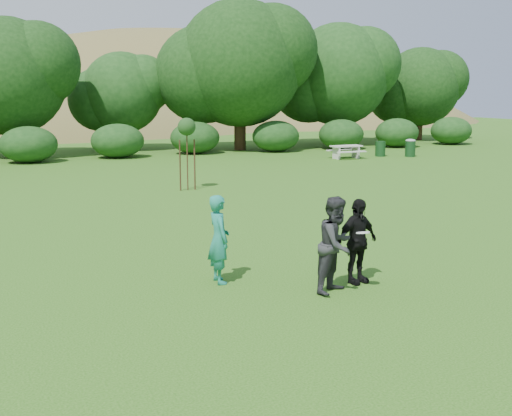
{
  "coord_description": "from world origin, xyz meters",
  "views": [
    {
      "loc": [
        -6.23,
        -10.97,
        3.94
      ],
      "look_at": [
        0.0,
        3.0,
        1.1
      ],
      "focal_mm": 45.0,
      "sensor_mm": 36.0,
      "label": 1
    }
  ],
  "objects_px": {
    "player_grey": "(336,245)",
    "trash_can_lidded": "(410,148)",
    "trash_can_near": "(380,149)",
    "picnic_table": "(346,150)",
    "player_teal": "(219,239)",
    "player_black": "(357,241)",
    "sapling": "(187,129)"
  },
  "relations": [
    {
      "from": "player_grey",
      "to": "player_black",
      "type": "relative_size",
      "value": 1.08
    },
    {
      "from": "player_grey",
      "to": "picnic_table",
      "type": "xyz_separation_m",
      "value": [
        13.35,
        21.06,
        -0.44
      ]
    },
    {
      "from": "player_teal",
      "to": "sapling",
      "type": "xyz_separation_m",
      "value": [
        3.25,
        12.05,
        1.5
      ]
    },
    {
      "from": "sapling",
      "to": "player_teal",
      "type": "bearing_deg",
      "value": -105.08
    },
    {
      "from": "player_black",
      "to": "sapling",
      "type": "relative_size",
      "value": 0.62
    },
    {
      "from": "trash_can_near",
      "to": "player_black",
      "type": "bearing_deg",
      "value": -125.91
    },
    {
      "from": "trash_can_near",
      "to": "picnic_table",
      "type": "bearing_deg",
      "value": -174.18
    },
    {
      "from": "player_grey",
      "to": "trash_can_lidded",
      "type": "bearing_deg",
      "value": 18.91
    },
    {
      "from": "player_grey",
      "to": "picnic_table",
      "type": "bearing_deg",
      "value": 26.93
    },
    {
      "from": "player_black",
      "to": "sapling",
      "type": "bearing_deg",
      "value": 76.2
    },
    {
      "from": "trash_can_near",
      "to": "sapling",
      "type": "xyz_separation_m",
      "value": [
        -14.51,
        -7.74,
        1.97
      ]
    },
    {
      "from": "player_black",
      "to": "sapling",
      "type": "distance_m",
      "value": 13.35
    },
    {
      "from": "sapling",
      "to": "trash_can_lidded",
      "type": "bearing_deg",
      "value": 23.14
    },
    {
      "from": "trash_can_near",
      "to": "trash_can_lidded",
      "type": "xyz_separation_m",
      "value": [
        1.49,
        -0.9,
        0.09
      ]
    },
    {
      "from": "trash_can_near",
      "to": "trash_can_lidded",
      "type": "bearing_deg",
      "value": -30.96
    },
    {
      "from": "player_teal",
      "to": "picnic_table",
      "type": "bearing_deg",
      "value": -35.93
    },
    {
      "from": "trash_can_near",
      "to": "picnic_table",
      "type": "distance_m",
      "value": 2.55
    },
    {
      "from": "player_teal",
      "to": "picnic_table",
      "type": "distance_m",
      "value": 24.77
    },
    {
      "from": "sapling",
      "to": "trash_can_lidded",
      "type": "height_order",
      "value": "sapling"
    },
    {
      "from": "trash_can_near",
      "to": "player_teal",
      "type": "bearing_deg",
      "value": -131.91
    },
    {
      "from": "trash_can_lidded",
      "to": "trash_can_near",
      "type": "bearing_deg",
      "value": 149.04
    },
    {
      "from": "trash_can_near",
      "to": "picnic_table",
      "type": "relative_size",
      "value": 0.5
    },
    {
      "from": "player_teal",
      "to": "player_grey",
      "type": "relative_size",
      "value": 0.96
    },
    {
      "from": "player_grey",
      "to": "sapling",
      "type": "distance_m",
      "value": 13.73
    },
    {
      "from": "player_grey",
      "to": "sapling",
      "type": "height_order",
      "value": "sapling"
    },
    {
      "from": "picnic_table",
      "to": "trash_can_lidded",
      "type": "bearing_deg",
      "value": -9.02
    },
    {
      "from": "trash_can_near",
      "to": "sapling",
      "type": "bearing_deg",
      "value": -151.93
    },
    {
      "from": "trash_can_near",
      "to": "player_grey",
      "type": "bearing_deg",
      "value": -126.69
    },
    {
      "from": "trash_can_near",
      "to": "trash_can_lidded",
      "type": "relative_size",
      "value": 0.86
    },
    {
      "from": "player_black",
      "to": "trash_can_lidded",
      "type": "distance_m",
      "value": 26.11
    },
    {
      "from": "player_grey",
      "to": "trash_can_lidded",
      "type": "height_order",
      "value": "player_grey"
    },
    {
      "from": "player_black",
      "to": "trash_can_near",
      "type": "distance_m",
      "value": 25.9
    }
  ]
}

